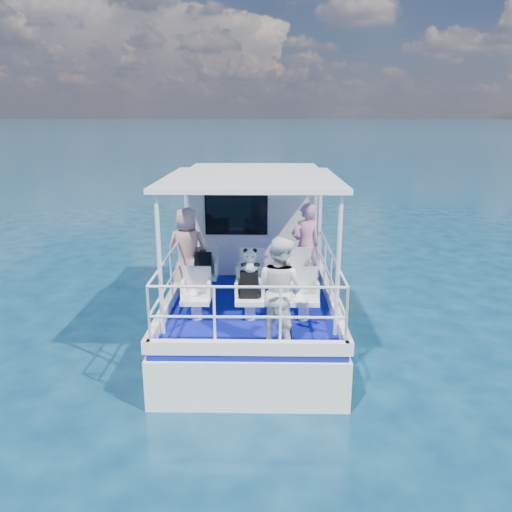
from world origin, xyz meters
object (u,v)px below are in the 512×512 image
Objects in this scene: passenger_stbd_aft at (280,291)px; backpack_center at (249,285)px; passenger_port_fwd at (187,249)px; panda at (250,260)px.

backpack_center is (-0.48, 0.87, -0.21)m from passenger_stbd_aft.
panda is (1.26, -1.47, 0.21)m from passenger_port_fwd.
passenger_stbd_aft is 4.08× the size of panda.
backpack_center is at bearing 128.67° from panda.
panda is at bearing -25.40° from passenger_stbd_aft.
panda is (-0.46, 0.85, 0.21)m from passenger_stbd_aft.
passenger_stbd_aft is (1.71, -2.32, -0.00)m from passenger_port_fwd.
backpack_center is at bearing 134.27° from passenger_port_fwd.
passenger_stbd_aft is 3.63× the size of backpack_center.
passenger_port_fwd reaches higher than backpack_center.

